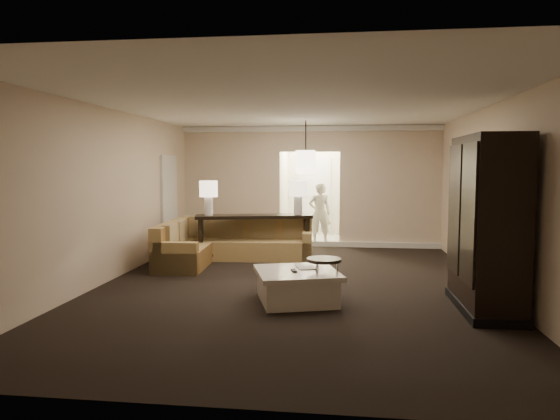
# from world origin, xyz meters

# --- Properties ---
(ground) EXTENTS (8.00, 8.00, 0.00)m
(ground) POSITION_xyz_m (0.00, 0.00, 0.00)
(ground) COLOR black
(ground) RESTS_ON ground
(wall_back) EXTENTS (6.00, 0.04, 2.80)m
(wall_back) POSITION_xyz_m (0.00, 4.00, 1.40)
(wall_back) COLOR beige
(wall_back) RESTS_ON ground
(wall_front) EXTENTS (6.00, 0.04, 2.80)m
(wall_front) POSITION_xyz_m (0.00, -4.00, 1.40)
(wall_front) COLOR beige
(wall_front) RESTS_ON ground
(wall_left) EXTENTS (0.04, 8.00, 2.80)m
(wall_left) POSITION_xyz_m (-3.00, 0.00, 1.40)
(wall_left) COLOR beige
(wall_left) RESTS_ON ground
(wall_right) EXTENTS (0.04, 8.00, 2.80)m
(wall_right) POSITION_xyz_m (3.00, 0.00, 1.40)
(wall_right) COLOR beige
(wall_right) RESTS_ON ground
(ceiling) EXTENTS (6.00, 8.00, 0.02)m
(ceiling) POSITION_xyz_m (0.00, 0.00, 2.80)
(ceiling) COLOR white
(ceiling) RESTS_ON wall_back
(crown_molding) EXTENTS (6.00, 0.10, 0.12)m
(crown_molding) POSITION_xyz_m (0.00, 3.95, 2.73)
(crown_molding) COLOR silver
(crown_molding) RESTS_ON wall_back
(baseboard) EXTENTS (6.00, 0.10, 0.12)m
(baseboard) POSITION_xyz_m (0.00, 3.95, 0.06)
(baseboard) COLOR silver
(baseboard) RESTS_ON ground
(side_door) EXTENTS (0.05, 0.90, 2.10)m
(side_door) POSITION_xyz_m (-2.97, 2.80, 1.05)
(side_door) COLOR silver
(side_door) RESTS_ON ground
(foyer) EXTENTS (1.44, 2.02, 2.80)m
(foyer) POSITION_xyz_m (0.00, 5.34, 1.30)
(foyer) COLOR beige
(foyer) RESTS_ON ground
(sectional_sofa) EXTENTS (2.81, 2.26, 0.83)m
(sectional_sofa) POSITION_xyz_m (-1.53, 1.88, 0.33)
(sectional_sofa) COLOR brown
(sectional_sofa) RESTS_ON ground
(coffee_table) EXTENTS (1.35, 1.35, 0.46)m
(coffee_table) POSITION_xyz_m (0.15, -0.89, 0.22)
(coffee_table) COLOR white
(coffee_table) RESTS_ON ground
(console_table) EXTENTS (2.38, 1.06, 0.90)m
(console_table) POSITION_xyz_m (-1.00, 2.18, 0.53)
(console_table) COLOR black
(console_table) RESTS_ON ground
(armoire) EXTENTS (0.67, 1.57, 2.26)m
(armoire) POSITION_xyz_m (2.59, -1.00, 1.08)
(armoire) COLOR black
(armoire) RESTS_ON ground
(drink_table) EXTENTS (0.48, 0.48, 0.60)m
(drink_table) POSITION_xyz_m (0.51, -0.81, 0.43)
(drink_table) COLOR black
(drink_table) RESTS_ON ground
(table_lamp_left) EXTENTS (0.36, 0.36, 0.69)m
(table_lamp_left) POSITION_xyz_m (-1.87, 1.97, 1.35)
(table_lamp_left) COLOR white
(table_lamp_left) RESTS_ON console_table
(table_lamp_right) EXTENTS (0.36, 0.36, 0.69)m
(table_lamp_right) POSITION_xyz_m (-0.13, 2.39, 1.35)
(table_lamp_right) COLOR white
(table_lamp_right) RESTS_ON console_table
(pendant_light) EXTENTS (0.38, 0.38, 1.09)m
(pendant_light) POSITION_xyz_m (0.00, 2.70, 1.95)
(pendant_light) COLOR black
(pendant_light) RESTS_ON ceiling
(person) EXTENTS (0.64, 0.46, 1.63)m
(person) POSITION_xyz_m (0.22, 4.42, 0.82)
(person) COLOR beige
(person) RESTS_ON ground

